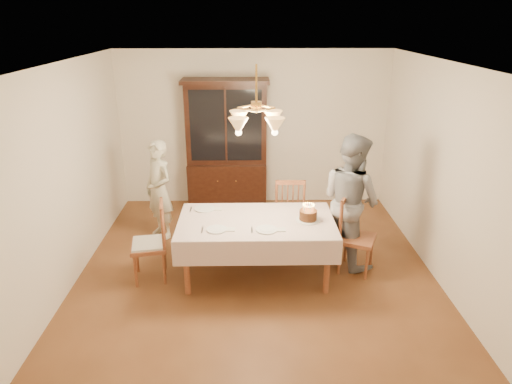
{
  "coord_description": "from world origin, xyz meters",
  "views": [
    {
      "loc": [
        -0.1,
        -5.05,
        3.09
      ],
      "look_at": [
        0.0,
        0.2,
        1.05
      ],
      "focal_mm": 32.0,
      "sensor_mm": 36.0,
      "label": 1
    }
  ],
  "objects_px": {
    "birthday_cake": "(308,216)",
    "chair_far_side": "(289,213)",
    "dining_table": "(256,226)",
    "elderly_woman": "(159,190)",
    "china_hutch": "(227,148)"
  },
  "relations": [
    {
      "from": "chair_far_side",
      "to": "birthday_cake",
      "type": "xyz_separation_m",
      "value": [
        0.14,
        -0.95,
        0.38
      ]
    },
    {
      "from": "dining_table",
      "to": "chair_far_side",
      "type": "bearing_deg",
      "value": 62.49
    },
    {
      "from": "china_hutch",
      "to": "elderly_woman",
      "type": "height_order",
      "value": "china_hutch"
    },
    {
      "from": "dining_table",
      "to": "elderly_woman",
      "type": "distance_m",
      "value": 1.78
    },
    {
      "from": "dining_table",
      "to": "elderly_woman",
      "type": "height_order",
      "value": "elderly_woman"
    },
    {
      "from": "china_hutch",
      "to": "elderly_woman",
      "type": "relative_size",
      "value": 1.47
    },
    {
      "from": "elderly_woman",
      "to": "birthday_cake",
      "type": "relative_size",
      "value": 4.88
    },
    {
      "from": "china_hutch",
      "to": "elderly_woman",
      "type": "distance_m",
      "value": 1.5
    },
    {
      "from": "chair_far_side",
      "to": "birthday_cake",
      "type": "relative_size",
      "value": 3.33
    },
    {
      "from": "chair_far_side",
      "to": "china_hutch",
      "type": "bearing_deg",
      "value": 125.2
    },
    {
      "from": "birthday_cake",
      "to": "china_hutch",
      "type": "bearing_deg",
      "value": 115.37
    },
    {
      "from": "china_hutch",
      "to": "chair_far_side",
      "type": "xyz_separation_m",
      "value": [
        0.93,
        -1.32,
        -0.6
      ]
    },
    {
      "from": "birthday_cake",
      "to": "chair_far_side",
      "type": "bearing_deg",
      "value": 98.6
    },
    {
      "from": "chair_far_side",
      "to": "birthday_cake",
      "type": "bearing_deg",
      "value": -81.4
    },
    {
      "from": "elderly_woman",
      "to": "chair_far_side",
      "type": "bearing_deg",
      "value": 40.38
    }
  ]
}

